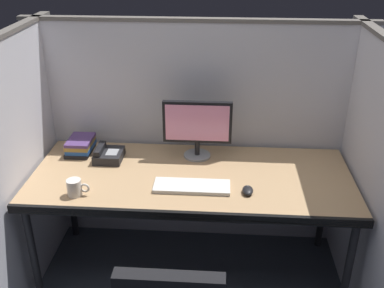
% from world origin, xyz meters
% --- Properties ---
extents(cubicle_partition_rear, '(2.21, 0.06, 1.57)m').
position_xyz_m(cubicle_partition_rear, '(0.00, 0.74, 0.79)').
color(cubicle_partition_rear, silver).
rests_on(cubicle_partition_rear, ground).
extents(cubicle_partition_left, '(0.06, 1.41, 1.57)m').
position_xyz_m(cubicle_partition_left, '(-0.99, 0.20, 0.79)').
color(cubicle_partition_left, silver).
rests_on(cubicle_partition_left, ground).
extents(cubicle_partition_right, '(0.06, 1.41, 1.57)m').
position_xyz_m(cubicle_partition_right, '(0.99, 0.20, 0.79)').
color(cubicle_partition_right, silver).
rests_on(cubicle_partition_right, ground).
extents(desk, '(1.90, 0.80, 0.74)m').
position_xyz_m(desk, '(0.00, 0.29, 0.69)').
color(desk, tan).
rests_on(desk, ground).
extents(monitor_center, '(0.43, 0.17, 0.37)m').
position_xyz_m(monitor_center, '(0.02, 0.54, 0.96)').
color(monitor_center, gray).
rests_on(monitor_center, desk).
extents(keyboard_main, '(0.43, 0.15, 0.02)m').
position_xyz_m(keyboard_main, '(0.01, 0.15, 0.75)').
color(keyboard_main, silver).
rests_on(keyboard_main, desk).
extents(computer_mouse, '(0.06, 0.10, 0.04)m').
position_xyz_m(computer_mouse, '(0.33, 0.12, 0.76)').
color(computer_mouse, black).
rests_on(computer_mouse, desk).
extents(coffee_mug, '(0.13, 0.08, 0.09)m').
position_xyz_m(coffee_mug, '(-0.62, 0.03, 0.79)').
color(coffee_mug, silver).
rests_on(coffee_mug, desk).
extents(book_stack, '(0.16, 0.21, 0.10)m').
position_xyz_m(book_stack, '(-0.74, 0.54, 0.79)').
color(book_stack, black).
rests_on(book_stack, desk).
extents(desk_phone, '(0.17, 0.19, 0.09)m').
position_xyz_m(desk_phone, '(-0.54, 0.46, 0.77)').
color(desk_phone, black).
rests_on(desk_phone, desk).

